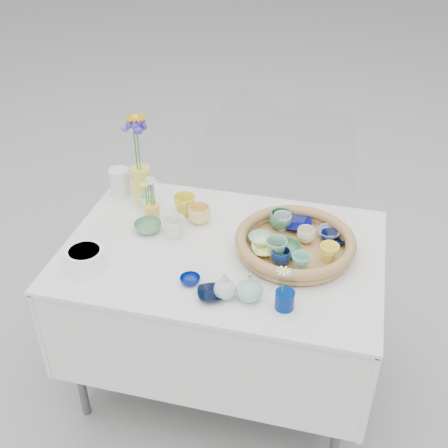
% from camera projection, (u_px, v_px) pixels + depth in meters
% --- Properties ---
extents(ground, '(80.00, 80.00, 0.00)m').
position_uv_depth(ground, '(223.00, 377.00, 2.67)').
color(ground, gray).
extents(display_table, '(1.26, 0.86, 0.77)m').
position_uv_depth(display_table, '(223.00, 377.00, 2.67)').
color(display_table, white).
rests_on(display_table, ground).
extents(wicker_tray, '(0.47, 0.47, 0.08)m').
position_uv_depth(wicker_tray, '(295.00, 244.00, 2.20)').
color(wicker_tray, olive).
rests_on(wicker_tray, display_table).
extents(tray_ceramic_0, '(0.14, 0.14, 0.03)m').
position_uv_depth(tray_ceramic_0, '(297.00, 224.00, 2.32)').
color(tray_ceramic_0, '#0A0C69').
rests_on(tray_ceramic_0, wicker_tray).
extents(tray_ceramic_1, '(0.12, 0.12, 0.03)m').
position_uv_depth(tray_ceramic_1, '(334.00, 238.00, 2.24)').
color(tray_ceramic_1, black).
rests_on(tray_ceramic_1, wicker_tray).
extents(tray_ceramic_2, '(0.10, 0.10, 0.07)m').
position_uv_depth(tray_ceramic_2, '(329.00, 253.00, 2.13)').
color(tray_ceramic_2, '#FFEF4E').
rests_on(tray_ceramic_2, wicker_tray).
extents(tray_ceramic_3, '(0.16, 0.16, 0.04)m').
position_uv_depth(tray_ceramic_3, '(286.00, 249.00, 2.17)').
color(tray_ceramic_3, '#3D814E').
rests_on(tray_ceramic_3, wicker_tray).
extents(tray_ceramic_4, '(0.10, 0.10, 0.08)m').
position_uv_depth(tray_ceramic_4, '(276.00, 249.00, 2.14)').
color(tray_ceramic_4, '#76B789').
rests_on(tray_ceramic_4, wicker_tray).
extents(tray_ceramic_5, '(0.11, 0.11, 0.03)m').
position_uv_depth(tray_ceramic_5, '(260.00, 239.00, 2.23)').
color(tray_ceramic_5, '#94CDB8').
rests_on(tray_ceramic_5, wicker_tray).
extents(tray_ceramic_6, '(0.10, 0.10, 0.07)m').
position_uv_depth(tray_ceramic_6, '(282.00, 222.00, 2.30)').
color(tray_ceramic_6, '#AAC1BC').
rests_on(tray_ceramic_6, wicker_tray).
extents(tray_ceramic_7, '(0.10, 0.10, 0.06)m').
position_uv_depth(tray_ceramic_7, '(306.00, 235.00, 2.23)').
color(tray_ceramic_7, beige).
rests_on(tray_ceramic_7, wicker_tray).
extents(tray_ceramic_8, '(0.11, 0.11, 0.03)m').
position_uv_depth(tray_ceramic_8, '(329.00, 233.00, 2.27)').
color(tray_ceramic_8, '#99B9D4').
rests_on(tray_ceramic_8, wicker_tray).
extents(tray_ceramic_9, '(0.08, 0.08, 0.06)m').
position_uv_depth(tray_ceramic_9, '(281.00, 257.00, 2.11)').
color(tray_ceramic_9, navy).
rests_on(tray_ceramic_9, wicker_tray).
extents(tray_ceramic_10, '(0.15, 0.15, 0.03)m').
position_uv_depth(tray_ceramic_10, '(266.00, 249.00, 2.18)').
color(tray_ceramic_10, '#FFFD7B').
rests_on(tray_ceramic_10, wicker_tray).
extents(tray_ceramic_11, '(0.09, 0.09, 0.07)m').
position_uv_depth(tray_ceramic_11, '(301.00, 262.00, 2.08)').
color(tray_ceramic_11, '#7AC0B2').
rests_on(tray_ceramic_11, wicker_tray).
extents(tray_ceramic_12, '(0.12, 0.12, 0.07)m').
position_uv_depth(tray_ceramic_12, '(281.00, 220.00, 2.31)').
color(tray_ceramic_12, '#408152').
rests_on(tray_ceramic_12, wicker_tray).
extents(loose_ceramic_0, '(0.12, 0.12, 0.09)m').
position_uv_depth(loose_ceramic_0, '(185.00, 205.00, 2.42)').
color(loose_ceramic_0, yellow).
rests_on(loose_ceramic_0, display_table).
extents(loose_ceramic_1, '(0.12, 0.12, 0.08)m').
position_uv_depth(loose_ceramic_1, '(199.00, 214.00, 2.37)').
color(loose_ceramic_1, '#F8CB69').
rests_on(loose_ceramic_1, display_table).
extents(loose_ceramic_2, '(0.14, 0.14, 0.04)m').
position_uv_depth(loose_ceramic_2, '(148.00, 227.00, 2.33)').
color(loose_ceramic_2, '#558A5F').
rests_on(loose_ceramic_2, display_table).
extents(loose_ceramic_3, '(0.09, 0.09, 0.08)m').
position_uv_depth(loose_ceramic_3, '(175.00, 227.00, 2.29)').
color(loose_ceramic_3, silver).
rests_on(loose_ceramic_3, display_table).
extents(loose_ceramic_4, '(0.09, 0.09, 0.02)m').
position_uv_depth(loose_ceramic_4, '(190.00, 280.00, 2.06)').
color(loose_ceramic_4, navy).
rests_on(loose_ceramic_4, display_table).
extents(loose_ceramic_5, '(0.09, 0.09, 0.06)m').
position_uv_depth(loose_ceramic_5, '(147.00, 202.00, 2.47)').
color(loose_ceramic_5, '#B5EEDA').
rests_on(loose_ceramic_5, display_table).
extents(loose_ceramic_6, '(0.13, 0.13, 0.02)m').
position_uv_depth(loose_ceramic_6, '(212.00, 294.00, 1.99)').
color(loose_ceramic_6, black).
rests_on(loose_ceramic_6, display_table).
extents(fluted_bowl, '(0.15, 0.15, 0.07)m').
position_uv_depth(fluted_bowl, '(85.00, 258.00, 2.12)').
color(fluted_bowl, white).
rests_on(fluted_bowl, display_table).
extents(bud_vase_paleblue, '(0.10, 0.10, 0.12)m').
position_uv_depth(bud_vase_paleblue, '(225.00, 284.00, 1.96)').
color(bud_vase_paleblue, '#B1C1C8').
rests_on(bud_vase_paleblue, display_table).
extents(bud_vase_seafoam, '(0.10, 0.10, 0.10)m').
position_uv_depth(bud_vase_seafoam, '(249.00, 287.00, 1.97)').
color(bud_vase_seafoam, '#84BDA3').
rests_on(bud_vase_seafoam, display_table).
extents(bud_vase_cobalt, '(0.09, 0.09, 0.07)m').
position_uv_depth(bud_vase_cobalt, '(285.00, 300.00, 1.94)').
color(bud_vase_cobalt, navy).
rests_on(bud_vase_cobalt, display_table).
extents(single_daisy, '(0.08, 0.08, 0.12)m').
position_uv_depth(single_daisy, '(283.00, 282.00, 1.89)').
color(single_daisy, white).
rests_on(single_daisy, bud_vase_cobalt).
extents(tall_vase_yellow, '(0.12, 0.12, 0.16)m').
position_uv_depth(tall_vase_yellow, '(142.00, 184.00, 2.49)').
color(tall_vase_yellow, '#D5D140').
rests_on(tall_vase_yellow, display_table).
extents(gerbera, '(0.11, 0.11, 0.26)m').
position_uv_depth(gerbera, '(138.00, 144.00, 2.37)').
color(gerbera, orange).
rests_on(gerbera, tall_vase_yellow).
extents(hydrangea, '(0.10, 0.10, 0.28)m').
position_uv_depth(hydrangea, '(135.00, 149.00, 2.38)').
color(hydrangea, '#3B2EA4').
rests_on(hydrangea, tall_vase_yellow).
extents(white_pitcher, '(0.14, 0.10, 0.13)m').
position_uv_depth(white_pitcher, '(120.00, 182.00, 2.55)').
color(white_pitcher, silver).
rests_on(white_pitcher, display_table).
extents(daisy_cup, '(0.09, 0.09, 0.07)m').
position_uv_depth(daisy_cup, '(152.00, 212.00, 2.39)').
color(daisy_cup, gold).
rests_on(daisy_cup, display_table).
extents(daisy_posy, '(0.08, 0.08, 0.13)m').
position_uv_depth(daisy_posy, '(151.00, 190.00, 2.35)').
color(daisy_posy, white).
rests_on(daisy_posy, daisy_cup).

